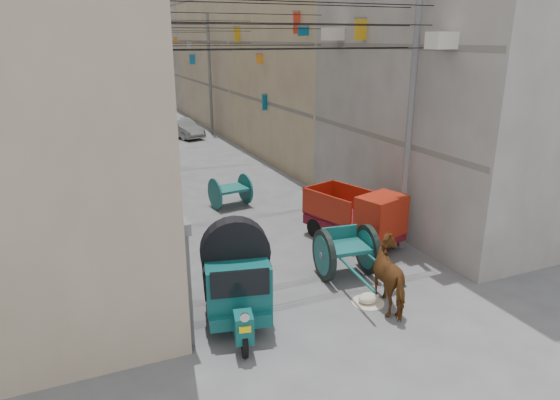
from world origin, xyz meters
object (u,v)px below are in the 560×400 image
tonga_cart (346,251)px  mini_truck (362,219)px  auto_rickshaw (236,277)px  horse (394,276)px  distant_car_grey (183,128)px  distant_car_green (112,104)px  feed_sack (368,298)px  second_cart (230,190)px  distant_car_white (148,144)px

tonga_cart → mini_truck: bearing=53.3°
auto_rickshaw → horse: 3.95m
auto_rickshaw → horse: size_ratio=1.48×
distant_car_grey → distant_car_green: bearing=83.1°
feed_sack → distant_car_green: 39.96m
distant_car_grey → mini_truck: bearing=-104.7°
tonga_cart → second_cart: tonga_cart is taller
auto_rickshaw → distant_car_white: 19.23m
second_cart → auto_rickshaw: bearing=-115.4°
tonga_cart → mini_truck: mini_truck is taller
tonga_cart → auto_rickshaw: bearing=-158.0°
horse → distant_car_green: bearing=-74.0°
horse → distant_car_green: size_ratio=0.49×
horse → distant_car_green: 40.34m
mini_truck → feed_sack: bearing=-136.7°
second_cart → feed_sack: second_cart is taller
distant_car_grey → distant_car_white: bearing=-142.6°
tonga_cart → distant_car_white: bearing=103.9°
feed_sack → horse: bearing=-34.5°
mini_truck → tonga_cart: bearing=-150.1°
auto_rickshaw → horse: (3.84, -0.88, -0.33)m
second_cart → distant_car_green: size_ratio=0.39×
mini_truck → distant_car_grey: size_ratio=0.95×
auto_rickshaw → feed_sack: size_ratio=5.56×
tonga_cart → second_cart: size_ratio=2.08×
mini_truck → distant_car_grey: mini_truck is taller
feed_sack → distant_car_green: size_ratio=0.13×
auto_rickshaw → distant_car_green: (0.98, 39.35, -0.58)m
auto_rickshaw → feed_sack: 3.54m
mini_truck → horse: bearing=-127.9°
feed_sack → distant_car_grey: distant_car_grey is taller
horse → distant_car_grey: size_ratio=0.52×
second_cart → horse: size_ratio=0.80×
second_cart → distant_car_grey: (1.55, 15.29, -0.05)m
mini_truck → second_cart: mini_truck is taller
auto_rickshaw → second_cart: (2.51, 8.23, -0.50)m
mini_truck → distant_car_white: 16.94m
feed_sack → mini_truck: bearing=60.7°
second_cart → distant_car_green: (-1.52, 31.12, -0.08)m
auto_rickshaw → tonga_cart: 3.77m
second_cart → horse: horse is taller
distant_car_grey → auto_rickshaw: bearing=-117.6°
feed_sack → horse: 0.92m
auto_rickshaw → mini_truck: auto_rickshaw is taller
auto_rickshaw → distant_car_white: bearing=99.2°
auto_rickshaw → distant_car_green: 39.37m
tonga_cart → feed_sack: size_ratio=6.31×
auto_rickshaw → mini_truck: bearing=40.4°
feed_sack → distant_car_grey: (0.72, 24.06, 0.49)m
auto_rickshaw → mini_truck: (5.20, 2.77, -0.28)m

